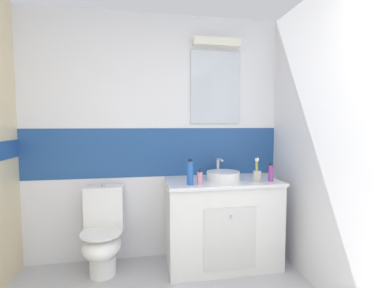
{
  "coord_description": "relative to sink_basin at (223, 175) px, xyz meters",
  "views": [
    {
      "loc": [
        -0.12,
        -0.4,
        1.4
      ],
      "look_at": [
        0.31,
        2.02,
        1.21
      ],
      "focal_mm": 25.3,
      "sensor_mm": 36.0,
      "label": 1
    }
  ],
  "objects": [
    {
      "name": "wall_back_tiled",
      "position": [
        -0.62,
        0.33,
        0.37
      ],
      "size": [
        3.2,
        0.2,
        2.5
      ],
      "color": "white",
      "rests_on": "ground_plane"
    },
    {
      "name": "wall_right_plain",
      "position": [
        0.72,
        -0.91,
        0.35
      ],
      "size": [
        0.1,
        3.48,
        2.5
      ],
      "primitive_type": "cube",
      "color": "white",
      "rests_on": "ground_plane"
    },
    {
      "name": "vanity_cabinet",
      "position": [
        -0.01,
        0.01,
        -0.47
      ],
      "size": [
        1.1,
        0.58,
        0.85
      ],
      "color": "silver",
      "rests_on": "ground_plane"
    },
    {
      "name": "sink_basin",
      "position": [
        0.0,
        0.0,
        0.0
      ],
      "size": [
        0.32,
        0.37,
        0.19
      ],
      "color": "white",
      "rests_on": "vanity_cabinet"
    },
    {
      "name": "toilet",
      "position": [
        -1.15,
        0.05,
        -0.52
      ],
      "size": [
        0.37,
        0.5,
        0.81
      ],
      "color": "white",
      "rests_on": "ground_plane"
    },
    {
      "name": "toothbrush_cup",
      "position": [
        0.28,
        -0.16,
        0.02
      ],
      "size": [
        0.08,
        0.08,
        0.23
      ],
      "color": "#B2ADA3",
      "rests_on": "vanity_cabinet"
    },
    {
      "name": "soap_dispenser",
      "position": [
        -0.26,
        -0.15,
        0.01
      ],
      "size": [
        0.05,
        0.05,
        0.15
      ],
      "color": "pink",
      "rests_on": "vanity_cabinet"
    },
    {
      "name": "deodorant_spray_can",
      "position": [
        0.42,
        -0.15,
        0.04
      ],
      "size": [
        0.04,
        0.04,
        0.17
      ],
      "color": "#993F99",
      "rests_on": "vanity_cabinet"
    },
    {
      "name": "shampoo_bottle_tall",
      "position": [
        -0.35,
        -0.16,
        0.07
      ],
      "size": [
        0.06,
        0.06,
        0.23
      ],
      "color": "#2659B2",
      "rests_on": "vanity_cabinet"
    }
  ]
}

